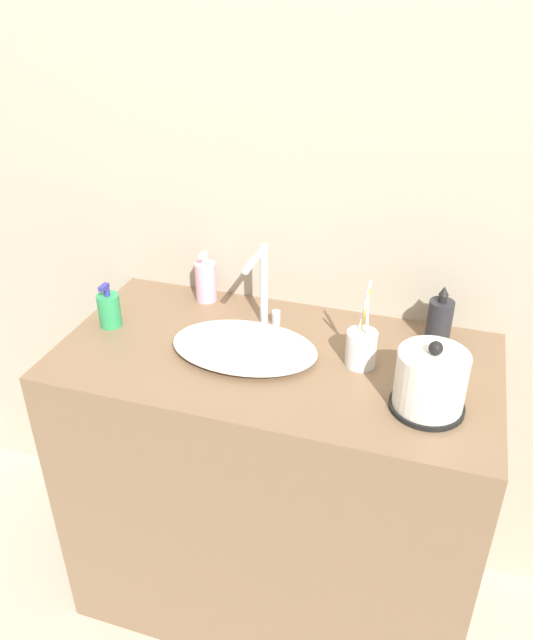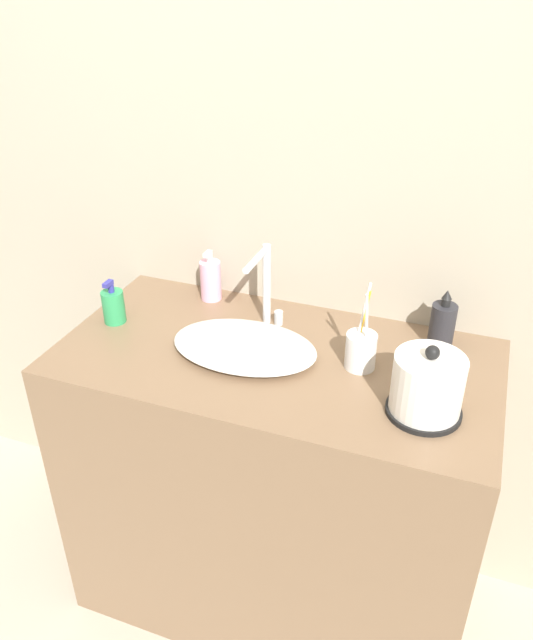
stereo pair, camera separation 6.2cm
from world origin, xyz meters
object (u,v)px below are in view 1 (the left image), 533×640
Objects in this scene: faucet at (263,283)px; lotion_bottle at (206,281)px; mouthwash_bottle at (439,320)px; electric_kettle at (430,384)px; toothbrush_cup at (361,347)px; shampoo_bottle at (109,310)px.

faucet is 1.50× the size of lotion_bottle.
lotion_bottle is 0.67m from mouthwash_bottle.
lotion_bottle is at bearing 177.69° from mouthwash_bottle.
mouthwash_bottle is at bearing -2.31° from lotion_bottle.
electric_kettle reaches higher than lotion_bottle.
mouthwash_bottle is at bearing 7.92° from faucet.
faucet is 0.52m from electric_kettle.
electric_kettle is at bearing -26.86° from faucet.
electric_kettle is at bearing -36.25° from toothbrush_cup.
faucet is at bearing 153.14° from electric_kettle.
faucet is 0.43m from shampoo_bottle.
toothbrush_cup is (-0.17, 0.13, -0.02)m from electric_kettle.
faucet reaches higher than lotion_bottle.
mouthwash_bottle is (0.67, -0.03, 0.00)m from lotion_bottle.
faucet is 1.03× the size of toothbrush_cup.
lotion_bottle is 0.96× the size of mouthwash_bottle.
toothbrush_cup is 1.40× the size of mouthwash_bottle.
shampoo_bottle is at bearing 172.84° from electric_kettle.
toothbrush_cup is (0.29, -0.11, -0.08)m from faucet.
toothbrush_cup reaches higher than shampoo_bottle.
toothbrush_cup is at bearing 1.61° from shampoo_bottle.
lotion_bottle is at bearing 48.08° from shampoo_bottle.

